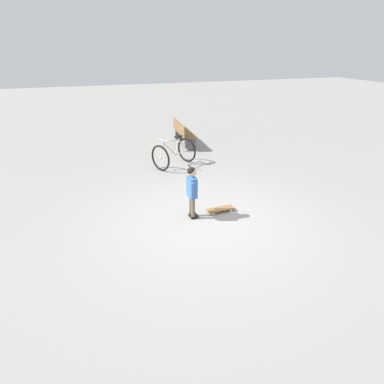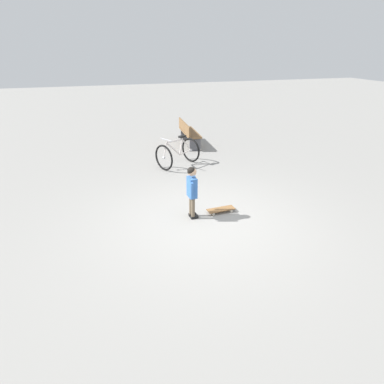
# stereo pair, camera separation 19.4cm
# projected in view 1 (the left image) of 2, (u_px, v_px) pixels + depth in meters

# --- Properties ---
(ground_plane) EXTENTS (50.00, 50.00, 0.00)m
(ground_plane) POSITION_uv_depth(u_px,v_px,m) (206.00, 222.00, 6.30)
(ground_plane) COLOR gray
(child_person) EXTENTS (0.21, 0.38, 1.06)m
(child_person) POSITION_uv_depth(u_px,v_px,m) (192.00, 187.00, 6.20)
(child_person) COLOR brown
(child_person) RESTS_ON ground
(skateboard) EXTENTS (0.58, 0.23, 0.07)m
(skateboard) POSITION_uv_depth(u_px,v_px,m) (220.00, 209.00, 6.67)
(skateboard) COLOR olive
(skateboard) RESTS_ON ground
(bicycle_near) EXTENTS (1.28, 1.13, 0.85)m
(bicycle_near) POSITION_uv_depth(u_px,v_px,m) (174.00, 153.00, 9.08)
(bicycle_near) COLOR black
(bicycle_near) RESTS_ON ground
(street_bench) EXTENTS (0.54, 1.62, 0.80)m
(street_bench) POSITION_uv_depth(u_px,v_px,m) (183.00, 133.00, 10.99)
(street_bench) COLOR brown
(street_bench) RESTS_ON ground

